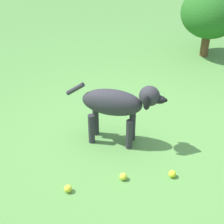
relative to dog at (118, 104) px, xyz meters
name	(u,v)px	position (x,y,z in m)	size (l,w,h in m)	color
ground	(133,143)	(-0.13, -0.09, -0.44)	(14.00, 14.00, 0.00)	#548C42
dog	(118,104)	(0.00, 0.00, 0.00)	(0.86, 0.57, 0.66)	#2D2D33
tennis_ball_0	(123,177)	(-0.43, 0.36, -0.40)	(0.07, 0.07, 0.07)	#D7E439
tennis_ball_1	(68,189)	(-0.21, 0.79, -0.40)	(0.07, 0.07, 0.07)	#D0D235
tennis_ball_2	(172,174)	(-0.71, 0.03, -0.40)	(0.07, 0.07, 0.07)	yellow
water_bowl	(94,98)	(0.80, -0.40, -0.41)	(0.22, 0.22, 0.06)	blue
shrub_near	(210,13)	(0.68, -2.66, 0.25)	(0.91, 0.82, 1.07)	brown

